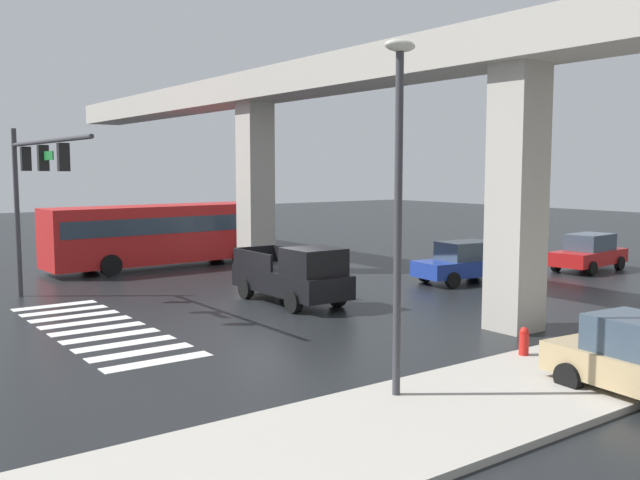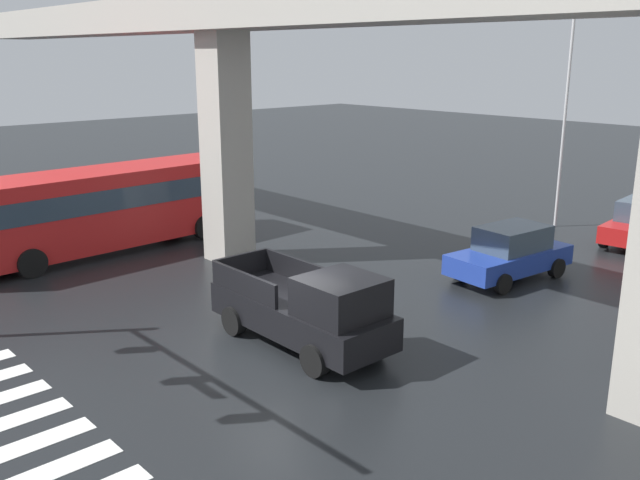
# 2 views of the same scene
# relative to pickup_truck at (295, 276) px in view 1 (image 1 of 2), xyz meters

# --- Properties ---
(ground_plane) EXTENTS (120.00, 120.00, 0.00)m
(ground_plane) POSITION_rel_pickup_truck_xyz_m (-0.20, -0.70, -0.99)
(ground_plane) COLOR black
(crosswalk_stripes) EXTENTS (9.35, 2.80, 0.01)m
(crosswalk_stripes) POSITION_rel_pickup_truck_xyz_m (-0.20, -6.94, -0.98)
(crosswalk_stripes) COLOR silver
(crosswalk_stripes) RESTS_ON ground
(elevated_overpass) EXTENTS (54.77, 2.26, 8.93)m
(elevated_overpass) POSITION_rel_pickup_truck_xyz_m (-0.20, 2.95, 6.67)
(elevated_overpass) COLOR #ADA89E
(elevated_overpass) RESTS_ON ground
(sidewalk_east) EXTENTS (4.00, 36.00, 0.15)m
(sidewalk_east) POSITION_rel_pickup_truck_xyz_m (11.05, 1.30, -0.91)
(sidewalk_east) COLOR #ADA89E
(sidewalk_east) RESTS_ON ground
(pickup_truck) EXTENTS (5.12, 2.13, 2.08)m
(pickup_truck) POSITION_rel_pickup_truck_xyz_m (0.00, 0.00, 0.00)
(pickup_truck) COLOR black
(pickup_truck) RESTS_ON ground
(city_bus) EXTENTS (3.07, 10.88, 2.99)m
(city_bus) POSITION_rel_pickup_truck_xyz_m (-11.47, -0.03, 0.73)
(city_bus) COLOR red
(city_bus) RESTS_ON ground
(sedan_blue) EXTENTS (2.31, 4.46, 1.72)m
(sedan_blue) POSITION_rel_pickup_truck_xyz_m (0.32, 8.34, -0.14)
(sedan_blue) COLOR #1E3899
(sedan_blue) RESTS_ON ground
(sedan_red) EXTENTS (2.27, 4.45, 1.72)m
(sedan_red) POSITION_rel_pickup_truck_xyz_m (1.41, 15.60, -0.14)
(sedan_red) COLOR red
(sedan_red) RESTS_ON ground
(traffic_signal_mast) EXTENTS (8.69, 0.32, 6.20)m
(traffic_signal_mast) POSITION_rel_pickup_truck_xyz_m (-4.61, -7.43, 3.56)
(traffic_signal_mast) COLOR #38383D
(traffic_signal_mast) RESTS_ON ground
(street_lamp_near_corner) EXTENTS (0.44, 0.70, 7.24)m
(street_lamp_near_corner) POSITION_rel_pickup_truck_xyz_m (9.85, -4.19, 3.57)
(street_lamp_near_corner) COLOR #38383D
(street_lamp_near_corner) RESTS_ON ground
(fire_hydrant) EXTENTS (0.24, 0.24, 0.85)m
(fire_hydrant) POSITION_rel_pickup_truck_xyz_m (9.45, 0.42, -0.56)
(fire_hydrant) COLOR red
(fire_hydrant) RESTS_ON ground
(flagpole) EXTENTS (1.16, 0.12, 9.62)m
(flagpole) POSITION_rel_pickup_truck_xyz_m (-2.10, 15.74, 4.61)
(flagpole) COLOR silver
(flagpole) RESTS_ON ground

